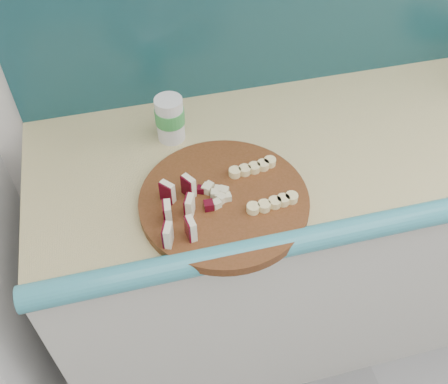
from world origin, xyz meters
TOP-DOWN VIEW (x-y plane):
  - kitchen_counter at (0.10, 1.50)m, footprint 2.20×0.63m
  - cutting_board at (-0.53, 1.35)m, footprint 0.45×0.45m
  - apple_wedges at (-0.64, 1.31)m, footprint 0.09×0.17m
  - apple_chunks at (-0.55, 1.34)m, footprint 0.07×0.07m
  - banana_slices at (-0.43, 1.36)m, footprint 0.14×0.16m
  - canister at (-0.61, 1.62)m, footprint 0.08×0.08m

SIDE VIEW (x-z plane):
  - kitchen_counter at x=0.10m, z-range 0.00..0.91m
  - cutting_board at x=-0.53m, z-range 0.91..0.94m
  - banana_slices at x=-0.43m, z-range 0.94..0.95m
  - apple_chunks at x=-0.55m, z-range 0.94..0.96m
  - apple_wedges at x=-0.64m, z-range 0.94..0.99m
  - canister at x=-0.61m, z-range 0.91..1.04m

